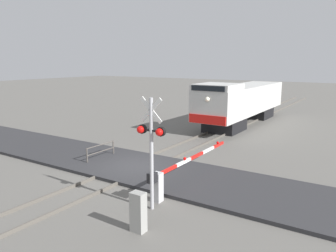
{
  "coord_description": "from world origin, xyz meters",
  "views": [
    {
      "loc": [
        10.45,
        -13.08,
        5.55
      ],
      "look_at": [
        1.04,
        1.42,
        2.16
      ],
      "focal_mm": 35.59,
      "sensor_mm": 36.0,
      "label": 1
    }
  ],
  "objects_px": {
    "locomotive": "(242,101)",
    "crossing_signal": "(151,141)",
    "crossing_gate": "(171,174)",
    "guard_railing": "(101,150)",
    "utility_cabinet": "(138,212)"
  },
  "relations": [
    {
      "from": "locomotive",
      "to": "guard_railing",
      "type": "height_order",
      "value": "locomotive"
    },
    {
      "from": "utility_cabinet",
      "to": "guard_railing",
      "type": "xyz_separation_m",
      "value": [
        -6.71,
        5.17,
        -0.07
      ]
    },
    {
      "from": "utility_cabinet",
      "to": "guard_railing",
      "type": "height_order",
      "value": "utility_cabinet"
    },
    {
      "from": "crossing_gate",
      "to": "locomotive",
      "type": "bearing_deg",
      "value": 100.98
    },
    {
      "from": "utility_cabinet",
      "to": "crossing_signal",
      "type": "bearing_deg",
      "value": 111.19
    },
    {
      "from": "locomotive",
      "to": "crossing_signal",
      "type": "bearing_deg",
      "value": -79.37
    },
    {
      "from": "crossing_signal",
      "to": "utility_cabinet",
      "type": "relative_size",
      "value": 3.14
    },
    {
      "from": "locomotive",
      "to": "crossing_signal",
      "type": "height_order",
      "value": "crossing_signal"
    },
    {
      "from": "crossing_gate",
      "to": "guard_railing",
      "type": "relative_size",
      "value": 3.18
    },
    {
      "from": "crossing_signal",
      "to": "locomotive",
      "type": "bearing_deg",
      "value": 100.63
    },
    {
      "from": "crossing_gate",
      "to": "guard_railing",
      "type": "bearing_deg",
      "value": 162.56
    },
    {
      "from": "crossing_signal",
      "to": "utility_cabinet",
      "type": "bearing_deg",
      "value": -68.81
    },
    {
      "from": "crossing_gate",
      "to": "utility_cabinet",
      "type": "relative_size",
      "value": 5.05
    },
    {
      "from": "crossing_signal",
      "to": "utility_cabinet",
      "type": "xyz_separation_m",
      "value": [
        0.63,
        -1.62,
        -2.0
      ]
    },
    {
      "from": "locomotive",
      "to": "guard_railing",
      "type": "distance_m",
      "value": 15.29
    }
  ]
}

